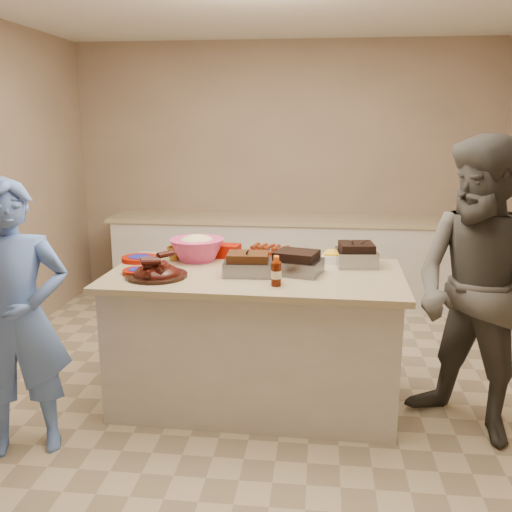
# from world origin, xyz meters

# --- Properties ---
(room) EXTENTS (4.50, 5.00, 2.70)m
(room) POSITION_xyz_m (0.00, 0.00, 0.00)
(room) COLOR gray
(room) RESTS_ON ground
(back_counter) EXTENTS (3.60, 0.64, 0.90)m
(back_counter) POSITION_xyz_m (0.00, 2.20, 0.45)
(back_counter) COLOR beige
(back_counter) RESTS_ON ground
(island) EXTENTS (1.95, 1.06, 0.91)m
(island) POSITION_xyz_m (-0.02, -0.08, 0.00)
(island) COLOR beige
(island) RESTS_ON ground
(rib_platter) EXTENTS (0.50, 0.50, 0.16)m
(rib_platter) POSITION_xyz_m (-0.63, -0.26, 0.91)
(rib_platter) COLOR #41110A
(rib_platter) RESTS_ON island
(pulled_pork_tray) EXTENTS (0.32, 0.25, 0.09)m
(pulled_pork_tray) POSITION_xyz_m (-0.06, -0.14, 0.91)
(pulled_pork_tray) COLOR #47230F
(pulled_pork_tray) RESTS_ON island
(brisket_tray) EXTENTS (0.37, 0.33, 0.09)m
(brisket_tray) POSITION_xyz_m (0.25, -0.07, 0.91)
(brisket_tray) COLOR black
(brisket_tray) RESTS_ON island
(roasting_pan) EXTENTS (0.29, 0.29, 0.11)m
(roasting_pan) POSITION_xyz_m (0.65, 0.19, 0.91)
(roasting_pan) COLOR gray
(roasting_pan) RESTS_ON island
(coleslaw_bowl) EXTENTS (0.40, 0.40, 0.27)m
(coleslaw_bowl) POSITION_xyz_m (-0.47, 0.21, 0.91)
(coleslaw_bowl) COLOR #D03973
(coleslaw_bowl) RESTS_ON island
(sausage_plate) EXTENTS (0.43, 0.43, 0.06)m
(sausage_plate) POSITION_xyz_m (0.01, 0.32, 0.91)
(sausage_plate) COLOR silver
(sausage_plate) RESTS_ON island
(mac_cheese_dish) EXTENTS (0.30, 0.24, 0.07)m
(mac_cheese_dish) POSITION_xyz_m (0.56, 0.28, 0.91)
(mac_cheese_dish) COLOR yellow
(mac_cheese_dish) RESTS_ON island
(bbq_bottle_a) EXTENTS (0.06, 0.06, 0.17)m
(bbq_bottle_a) POSITION_xyz_m (0.14, -0.31, 0.91)
(bbq_bottle_a) COLOR #3E0F02
(bbq_bottle_a) RESTS_ON island
(bbq_bottle_b) EXTENTS (0.06, 0.06, 0.18)m
(bbq_bottle_b) POSITION_xyz_m (0.14, -0.37, 0.91)
(bbq_bottle_b) COLOR #3E0F02
(bbq_bottle_b) RESTS_ON island
(mustard_bottle) EXTENTS (0.04, 0.04, 0.11)m
(mustard_bottle) POSITION_xyz_m (-0.17, -0.03, 0.91)
(mustard_bottle) COLOR #E4C900
(mustard_bottle) RESTS_ON island
(sauce_bowl) EXTENTS (0.13, 0.04, 0.13)m
(sauce_bowl) POSITION_xyz_m (-0.15, 0.21, 0.91)
(sauce_bowl) COLOR silver
(sauce_bowl) RESTS_ON island
(plate_stack_large) EXTENTS (0.26, 0.26, 0.03)m
(plate_stack_large) POSITION_xyz_m (-0.87, 0.15, 0.91)
(plate_stack_large) COLOR #870D00
(plate_stack_large) RESTS_ON island
(plate_stack_small) EXTENTS (0.21, 0.21, 0.03)m
(plate_stack_small) POSITION_xyz_m (-0.77, -0.20, 0.91)
(plate_stack_small) COLOR #870D00
(plate_stack_small) RESTS_ON island
(plastic_cup) EXTENTS (0.11, 0.10, 0.10)m
(plastic_cup) POSITION_xyz_m (-0.63, 0.20, 0.91)
(plastic_cup) COLOR #9E6D1C
(plastic_cup) RESTS_ON island
(basket_stack) EXTENTS (0.20, 0.16, 0.09)m
(basket_stack) POSITION_xyz_m (-0.27, 0.33, 0.91)
(basket_stack) COLOR #870D00
(basket_stack) RESTS_ON island
(guest_blue) EXTENTS (1.08, 1.69, 0.38)m
(guest_blue) POSITION_xyz_m (-1.28, -0.81, 0.00)
(guest_blue) COLOR #577ED1
(guest_blue) RESTS_ON ground
(guest_gray) EXTENTS (1.89, 1.91, 0.69)m
(guest_gray) POSITION_xyz_m (1.35, -0.34, 0.00)
(guest_gray) COLOR #53514B
(guest_gray) RESTS_ON ground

